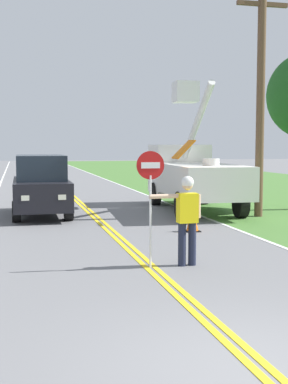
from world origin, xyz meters
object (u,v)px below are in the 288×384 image
object	(u,v)px
utility_bucket_truck	(191,173)
oncoming_suv_nearest	(41,185)
utility_pole_near	(261,98)
traffic_cone_lead	(192,220)
flagger_worker	(187,215)
stop_sign_paddle	(150,183)

from	to	relation	value
utility_bucket_truck	oncoming_suv_nearest	world-z (taller)	utility_bucket_truck
oncoming_suv_nearest	utility_pole_near	size ratio (longest dim) A/B	0.60
utility_bucket_truck	oncoming_suv_nearest	distance (m)	5.67
utility_bucket_truck	traffic_cone_lead	size ratio (longest dim) A/B	9.89
flagger_worker	utility_pole_near	distance (m)	8.54
utility_bucket_truck	traffic_cone_lead	xyz separation A→B (m)	(-1.62, -4.92, -1.06)
utility_pole_near	stop_sign_paddle	bearing A→B (deg)	-130.27
stop_sign_paddle	flagger_worker	bearing A→B (deg)	2.13
flagger_worker	traffic_cone_lead	distance (m)	4.31
flagger_worker	oncoming_suv_nearest	bearing A→B (deg)	106.68
utility_pole_near	traffic_cone_lead	distance (m)	5.50
stop_sign_paddle	utility_bucket_truck	size ratio (longest dim) A/B	0.34
flagger_worker	utility_bucket_truck	bearing A→B (deg)	70.73
flagger_worker	utility_pole_near	xyz separation A→B (m)	(4.72, 6.46, 2.99)
oncoming_suv_nearest	utility_pole_near	bearing A→B (deg)	-15.23
oncoming_suv_nearest	flagger_worker	bearing A→B (deg)	-73.32
flagger_worker	utility_bucket_truck	world-z (taller)	utility_bucket_truck
stop_sign_paddle	utility_bucket_truck	bearing A→B (deg)	66.51
utility_bucket_truck	traffic_cone_lead	world-z (taller)	utility_bucket_truck
utility_bucket_truck	stop_sign_paddle	bearing A→B (deg)	-113.49
flagger_worker	traffic_cone_lead	bearing A→B (deg)	69.47
stop_sign_paddle	traffic_cone_lead	xyz separation A→B (m)	(2.26, 4.01, -1.37)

